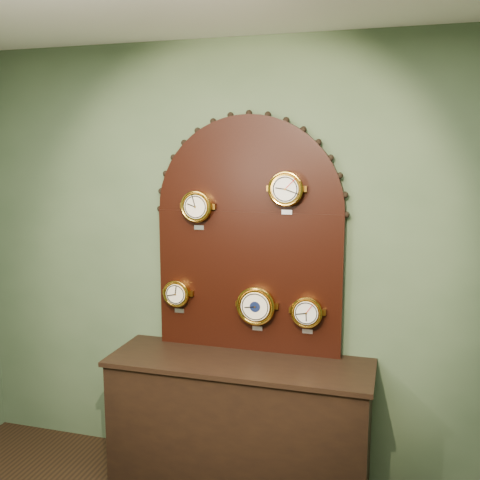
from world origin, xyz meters
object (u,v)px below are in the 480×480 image
(barometer, at_px, (256,306))
(tide_clock, at_px, (307,312))
(display_board, at_px, (249,228))
(shop_counter, at_px, (239,425))
(arabic_clock, at_px, (286,189))
(hygrometer, at_px, (177,293))
(roman_clock, at_px, (197,206))

(barometer, height_order, tide_clock, barometer)
(display_board, distance_m, barometer, 0.49)
(shop_counter, xyz_separation_m, display_board, (0.00, 0.22, 1.23))
(shop_counter, relative_size, arabic_clock, 6.02)
(shop_counter, xyz_separation_m, arabic_clock, (0.25, 0.15, 1.48))
(arabic_clock, height_order, tide_clock, arabic_clock)
(shop_counter, height_order, tide_clock, tide_clock)
(arabic_clock, height_order, hygrometer, arabic_clock)
(tide_clock, bearing_deg, display_board, 170.44)
(hygrometer, distance_m, barometer, 0.54)
(display_board, relative_size, barometer, 5.12)
(roman_clock, height_order, hygrometer, roman_clock)
(roman_clock, bearing_deg, barometer, -0.19)
(shop_counter, distance_m, barometer, 0.76)
(display_board, relative_size, hygrometer, 6.62)
(barometer, distance_m, tide_clock, 0.32)
(shop_counter, distance_m, arabic_clock, 1.51)
(arabic_clock, distance_m, hygrometer, 1.00)
(display_board, bearing_deg, barometer, -44.51)
(shop_counter, relative_size, barometer, 5.36)
(hygrometer, height_order, tide_clock, hygrometer)
(roman_clock, height_order, tide_clock, roman_clock)
(shop_counter, relative_size, roman_clock, 6.29)
(roman_clock, bearing_deg, display_board, 11.60)
(barometer, xyz_separation_m, tide_clock, (0.32, 0.00, -0.01))
(hygrometer, bearing_deg, barometer, -0.21)
(display_board, height_order, barometer, display_board)
(shop_counter, relative_size, hygrometer, 6.92)
(roman_clock, relative_size, tide_clock, 1.02)
(barometer, bearing_deg, arabic_clock, 0.30)
(roman_clock, bearing_deg, hygrometer, 179.74)
(roman_clock, xyz_separation_m, tide_clock, (0.71, 0.00, -0.63))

